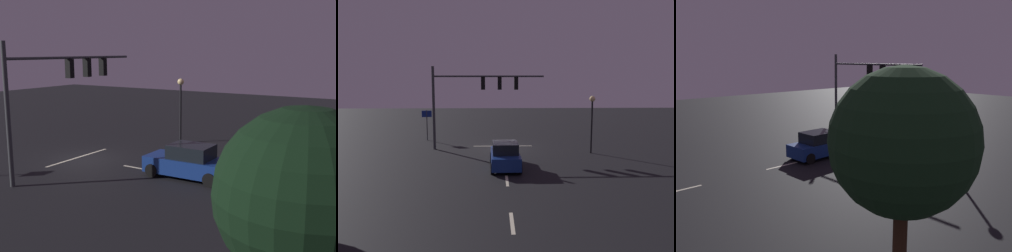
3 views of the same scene
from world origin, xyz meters
The scene contains 9 objects.
ground_plane centered at (0.00, 0.00, 0.00)m, with size 80.00×80.00×0.00m, color black.
traffic_signal_assembly centered at (2.33, 0.66, 4.75)m, with size 8.99×0.47×6.72m.
lane_dash_far centered at (0.00, 4.00, 0.00)m, with size 2.20×0.16×0.01m, color beige.
lane_dash_mid centered at (0.00, 10.00, 0.00)m, with size 2.20×0.16×0.01m, color beige.
lane_dash_near centered at (0.00, 16.00, 0.00)m, with size 2.20×0.16×0.01m, color beige.
stop_bar centered at (0.00, -0.53, 0.00)m, with size 5.00×0.16×0.01m, color beige.
car_approaching centered at (0.03, 7.01, 0.80)m, with size 1.99×4.40×1.70m.
street_lamp_left_kerb centered at (-6.76, 2.61, 3.15)m, with size 0.44×0.44×4.43m.
route_sign centered at (7.00, -3.66, 2.04)m, with size 0.90×0.17×2.83m.
Camera 2 is at (0.68, 29.78, 5.76)m, focal length 38.47 mm.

